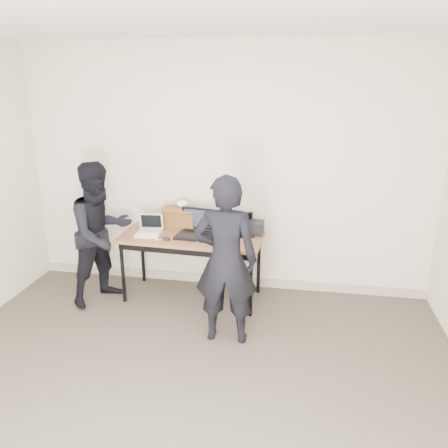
% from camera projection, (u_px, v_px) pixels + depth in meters
% --- Properties ---
extents(room, '(4.60, 4.60, 2.80)m').
position_uv_depth(room, '(163.00, 242.00, 2.65)').
color(room, '#463F35').
rests_on(room, ground).
extents(desk, '(1.53, 0.73, 0.72)m').
position_uv_depth(desk, '(191.00, 241.00, 4.63)').
color(desk, brown).
rests_on(desk, ground).
extents(laptop_beige, '(0.27, 0.27, 0.21)m').
position_uv_depth(laptop_beige, '(149.00, 231.00, 4.65)').
color(laptop_beige, beige).
rests_on(laptop_beige, desk).
extents(laptop_center, '(0.41, 0.39, 0.28)m').
position_uv_depth(laptop_center, '(196.00, 230.00, 4.62)').
color(laptop_center, black).
rests_on(laptop_center, desk).
extents(laptop_right, '(0.35, 0.34, 0.22)m').
position_uv_depth(laptop_right, '(239.00, 229.00, 4.68)').
color(laptop_right, black).
rests_on(laptop_right, desk).
extents(leather_satchel, '(0.38, 0.22, 0.25)m').
position_uv_depth(leather_satchel, '(180.00, 217.00, 4.82)').
color(leather_satchel, brown).
rests_on(leather_satchel, desk).
extents(tissue, '(0.14, 0.10, 0.08)m').
position_uv_depth(tissue, '(182.00, 204.00, 4.77)').
color(tissue, white).
rests_on(tissue, leather_satchel).
extents(equipment_box, '(0.24, 0.20, 0.14)m').
position_uv_depth(equipment_box, '(252.00, 228.00, 4.67)').
color(equipment_box, black).
rests_on(equipment_box, desk).
extents(power_brick, '(0.08, 0.05, 0.03)m').
position_uv_depth(power_brick, '(166.00, 239.00, 4.49)').
color(power_brick, black).
rests_on(power_brick, desk).
extents(cables, '(1.15, 0.46, 0.01)m').
position_uv_depth(cables, '(196.00, 236.00, 4.61)').
color(cables, black).
rests_on(cables, desk).
extents(person_typist, '(0.58, 0.40, 1.55)m').
position_uv_depth(person_typist, '(226.00, 261.00, 3.83)').
color(person_typist, black).
rests_on(person_typist, ground).
extents(person_observer, '(0.88, 0.93, 1.52)m').
position_uv_depth(person_observer, '(101.00, 233.00, 4.58)').
color(person_observer, black).
rests_on(person_observer, ground).
extents(baseboard, '(4.50, 0.03, 0.10)m').
position_uv_depth(baseboard, '(225.00, 280.00, 5.15)').
color(baseboard, '#A39C87').
rests_on(baseboard, ground).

